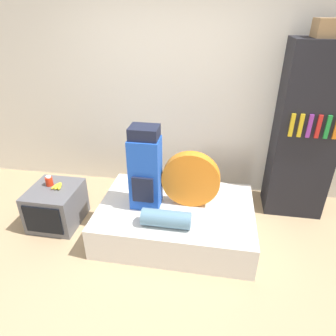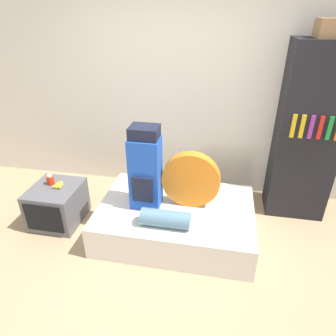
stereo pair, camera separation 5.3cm
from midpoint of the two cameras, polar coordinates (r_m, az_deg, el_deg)
ground_plane at (r=2.97m, az=-3.19°, el=-20.50°), size 16.00×16.00×0.00m
wall_back at (r=3.81m, az=2.75°, el=14.11°), size 8.00×0.05×2.60m
bed at (r=3.34m, az=1.97°, el=-9.70°), size 1.64×1.14×0.36m
backpack at (r=3.04m, az=-3.84°, el=-0.21°), size 0.31×0.28×0.88m
tent_bag at (r=3.10m, az=4.87°, el=-2.24°), size 0.60×0.12×0.60m
sleeping_roll at (r=2.91m, az=0.04°, el=-9.62°), size 0.48×0.17×0.17m
television at (r=3.70m, az=-19.95°, el=-6.52°), size 0.53×0.59×0.45m
canister at (r=3.64m, az=-21.10°, el=-2.11°), size 0.08×0.08×0.12m
banana_bunch at (r=3.58m, az=-19.64°, el=-3.02°), size 0.12×0.15×0.04m
bookshelf at (r=3.67m, az=25.36°, el=5.73°), size 0.65×0.46×1.98m
cardboard_box at (r=3.45m, az=29.70°, el=22.14°), size 0.33×0.28×0.17m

